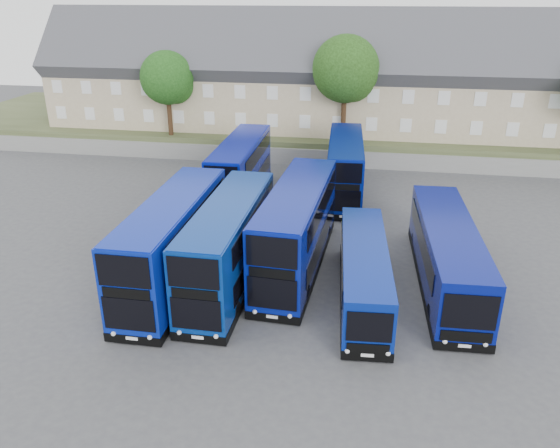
{
  "coord_description": "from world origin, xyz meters",
  "views": [
    {
      "loc": [
        4.48,
        -22.94,
        14.62
      ],
      "look_at": [
        -0.31,
        5.39,
        2.2
      ],
      "focal_mm": 35.0,
      "sensor_mm": 36.0,
      "label": 1
    }
  ],
  "objects_px": {
    "tree_west": "(169,80)",
    "tree_mid": "(347,72)",
    "dd_front_left": "(173,244)",
    "dd_front_mid": "(229,246)",
    "coach_east_a": "(364,274)"
  },
  "relations": [
    {
      "from": "dd_front_left",
      "to": "tree_west",
      "type": "height_order",
      "value": "tree_west"
    },
    {
      "from": "coach_east_a",
      "to": "tree_mid",
      "type": "distance_m",
      "value": 25.03
    },
    {
      "from": "tree_west",
      "to": "tree_mid",
      "type": "bearing_deg",
      "value": 1.79
    },
    {
      "from": "dd_front_left",
      "to": "tree_mid",
      "type": "height_order",
      "value": "tree_mid"
    },
    {
      "from": "coach_east_a",
      "to": "tree_west",
      "type": "bearing_deg",
      "value": 124.27
    },
    {
      "from": "dd_front_mid",
      "to": "tree_mid",
      "type": "distance_m",
      "value": 24.74
    },
    {
      "from": "coach_east_a",
      "to": "dd_front_left",
      "type": "bearing_deg",
      "value": 176.0
    },
    {
      "from": "tree_west",
      "to": "dd_front_mid",
      "type": "bearing_deg",
      "value": -63.72
    },
    {
      "from": "dd_front_left",
      "to": "tree_west",
      "type": "relative_size",
      "value": 1.53
    },
    {
      "from": "tree_mid",
      "to": "tree_west",
      "type": "bearing_deg",
      "value": -178.21
    },
    {
      "from": "tree_west",
      "to": "tree_mid",
      "type": "relative_size",
      "value": 0.83
    },
    {
      "from": "dd_front_mid",
      "to": "coach_east_a",
      "type": "distance_m",
      "value": 7.11
    },
    {
      "from": "coach_east_a",
      "to": "tree_west",
      "type": "relative_size",
      "value": 1.41
    },
    {
      "from": "tree_mid",
      "to": "dd_front_left",
      "type": "bearing_deg",
      "value": -107.37
    },
    {
      "from": "tree_west",
      "to": "tree_mid",
      "type": "height_order",
      "value": "tree_mid"
    }
  ]
}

